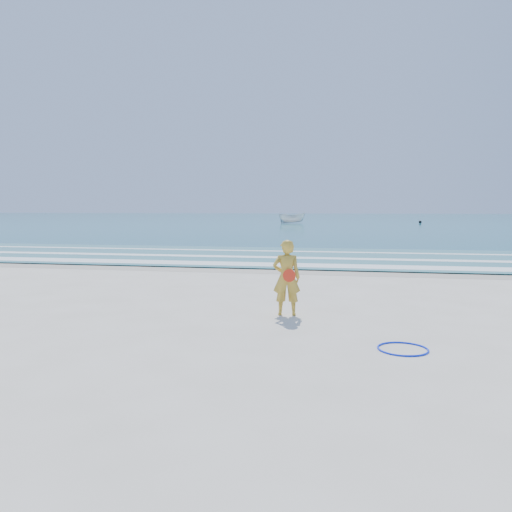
# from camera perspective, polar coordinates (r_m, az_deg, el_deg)

# --- Properties ---
(ground) EXTENTS (400.00, 400.00, 0.00)m
(ground) POSITION_cam_1_polar(r_m,az_deg,el_deg) (10.03, -6.82, -7.82)
(ground) COLOR silver
(ground) RESTS_ON ground
(wet_sand) EXTENTS (400.00, 2.40, 0.00)m
(wet_sand) POSITION_cam_1_polar(r_m,az_deg,el_deg) (18.68, 1.61, -1.58)
(wet_sand) COLOR #B2A893
(wet_sand) RESTS_ON ground
(ocean) EXTENTS (400.00, 190.00, 0.04)m
(ocean) POSITION_cam_1_polar(r_m,az_deg,el_deg) (114.35, 9.44, 4.29)
(ocean) COLOR #19727F
(ocean) RESTS_ON ground
(shallow) EXTENTS (400.00, 10.00, 0.01)m
(shallow) POSITION_cam_1_polar(r_m,az_deg,el_deg) (23.59, 3.58, -0.00)
(shallow) COLOR #59B7AD
(shallow) RESTS_ON ocean
(foam_near) EXTENTS (400.00, 1.40, 0.01)m
(foam_near) POSITION_cam_1_polar(r_m,az_deg,el_deg) (19.95, 2.22, -0.98)
(foam_near) COLOR white
(foam_near) RESTS_ON shallow
(foam_mid) EXTENTS (400.00, 0.90, 0.01)m
(foam_mid) POSITION_cam_1_polar(r_m,az_deg,el_deg) (22.80, 3.32, -0.17)
(foam_mid) COLOR white
(foam_mid) RESTS_ON shallow
(foam_far) EXTENTS (400.00, 0.60, 0.01)m
(foam_far) POSITION_cam_1_polar(r_m,az_deg,el_deg) (26.06, 4.28, 0.53)
(foam_far) COLOR white
(foam_far) RESTS_ON shallow
(hoop) EXTENTS (0.97, 0.97, 0.03)m
(hoop) POSITION_cam_1_polar(r_m,az_deg,el_deg) (8.61, 16.43, -10.14)
(hoop) COLOR #0D2CF6
(hoop) RESTS_ON ground
(boat) EXTENTS (4.35, 3.02, 1.57)m
(boat) POSITION_cam_1_polar(r_m,az_deg,el_deg) (74.74, 4.15, 4.36)
(boat) COLOR silver
(boat) RESTS_ON ocean
(buoy) EXTENTS (0.43, 0.43, 0.43)m
(buoy) POSITION_cam_1_polar(r_m,az_deg,el_deg) (77.35, 18.25, 3.71)
(buoy) COLOR black
(buoy) RESTS_ON ocean
(woman) EXTENTS (0.65, 0.47, 1.63)m
(woman) POSITION_cam_1_polar(r_m,az_deg,el_deg) (10.73, 3.51, -2.47)
(woman) COLOR gold
(woman) RESTS_ON ground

